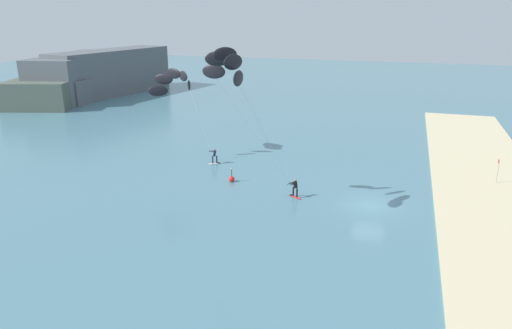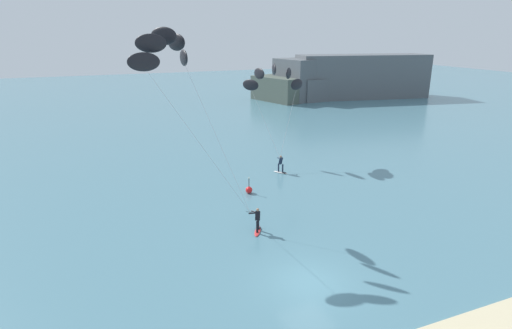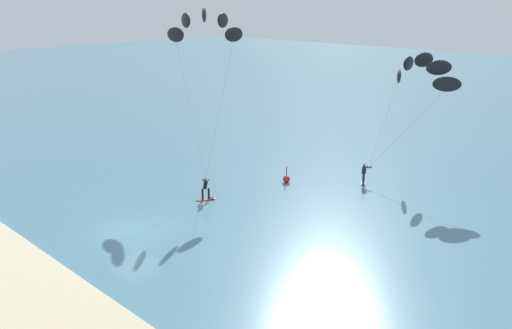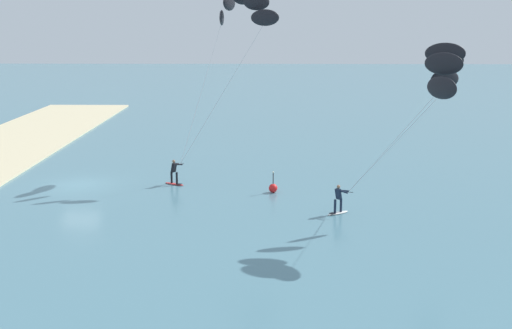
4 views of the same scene
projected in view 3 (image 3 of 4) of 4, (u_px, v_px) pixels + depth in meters
The scene contains 4 objects.
ground_plane at pixel (132, 230), 30.76m from camera, with size 240.00×240.00×0.00m, color slate.
kitesurfer_nearshore at pixel (205, 31), 37.63m from camera, with size 7.54×7.68×12.83m.
kitesurfer_mid_water at pixel (421, 74), 38.31m from camera, with size 6.06×7.43×9.58m.
marker_buoy at pixel (286, 179), 38.60m from camera, with size 0.56×0.56×1.38m.
Camera 3 is at (24.44, -15.52, 13.45)m, focal length 35.41 mm.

